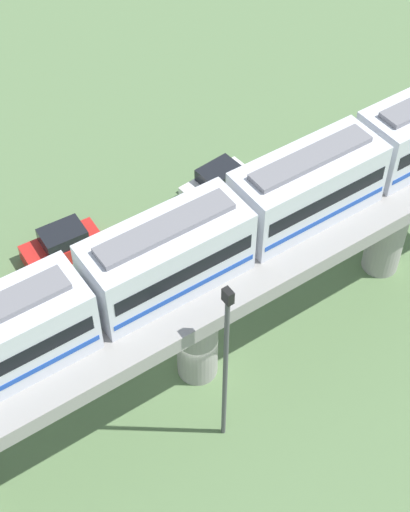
# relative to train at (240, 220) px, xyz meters

# --- Properties ---
(ground_plane) EXTENTS (120.00, 120.00, 0.00)m
(ground_plane) POSITION_rel_train_xyz_m (0.00, -2.14, -8.84)
(ground_plane) COLOR #5B7A4C
(viaduct) EXTENTS (5.20, 35.80, 7.31)m
(viaduct) POSITION_rel_train_xyz_m (0.00, -2.14, -3.11)
(viaduct) COLOR #999691
(viaduct) RESTS_ON ground
(train) EXTENTS (2.64, 27.45, 3.24)m
(train) POSITION_rel_train_xyz_m (0.00, 0.00, 0.00)
(train) COLOR silver
(train) RESTS_ON viaduct
(parked_car_red) EXTENTS (2.02, 4.29, 1.76)m
(parked_car_red) POSITION_rel_train_xyz_m (-10.13, -3.96, -8.10)
(parked_car_red) COLOR red
(parked_car_red) RESTS_ON ground
(parked_car_white) EXTENTS (2.19, 4.35, 1.76)m
(parked_car_white) POSITION_rel_train_xyz_m (-9.43, 5.61, -8.10)
(parked_car_white) COLOR white
(parked_car_white) RESTS_ON ground
(signal_post) EXTENTS (0.44, 0.28, 9.91)m
(signal_post) POSITION_rel_train_xyz_m (3.40, -3.05, -3.37)
(signal_post) COLOR #4C4C51
(signal_post) RESTS_ON ground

